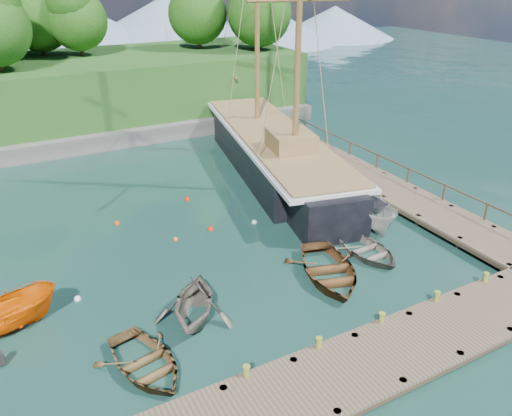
# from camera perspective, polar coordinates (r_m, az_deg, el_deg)

# --- Properties ---
(ground) EXTENTS (160.00, 160.00, 0.00)m
(ground) POSITION_cam_1_polar(r_m,az_deg,el_deg) (23.42, 1.90, -8.63)
(ground) COLOR #16352F
(ground) RESTS_ON ground
(dock_near) EXTENTS (20.00, 3.20, 1.10)m
(dock_near) POSITION_cam_1_polar(r_m,az_deg,el_deg) (20.18, 16.75, -14.97)
(dock_near) COLOR brown
(dock_near) RESTS_ON ground
(dock_east) EXTENTS (3.20, 24.00, 1.10)m
(dock_east) POSITION_cam_1_polar(r_m,az_deg,el_deg) (34.30, 12.75, 3.31)
(dock_east) COLOR brown
(dock_east) RESTS_ON ground
(bollard_0) EXTENTS (0.26, 0.26, 0.45)m
(bollard_0) POSITION_cam_1_polar(r_m,az_deg,el_deg) (18.51, -1.07, -19.94)
(bollard_0) COLOR olive
(bollard_0) RESTS_ON ground
(bollard_1) EXTENTS (0.26, 0.26, 0.45)m
(bollard_1) POSITION_cam_1_polar(r_m,az_deg,el_deg) (19.67, 7.06, -16.81)
(bollard_1) COLOR olive
(bollard_1) RESTS_ON ground
(bollard_2) EXTENTS (0.26, 0.26, 0.45)m
(bollard_2) POSITION_cam_1_polar(r_m,az_deg,el_deg) (21.18, 13.93, -13.83)
(bollard_2) COLOR olive
(bollard_2) RESTS_ON ground
(bollard_3) EXTENTS (0.26, 0.26, 0.45)m
(bollard_3) POSITION_cam_1_polar(r_m,az_deg,el_deg) (23.00, 19.66, -11.13)
(bollard_3) COLOR olive
(bollard_3) RESTS_ON ground
(bollard_4) EXTENTS (0.26, 0.26, 0.45)m
(bollard_4) POSITION_cam_1_polar(r_m,az_deg,el_deg) (25.04, 24.42, -8.76)
(bollard_4) COLOR olive
(bollard_4) RESTS_ON ground
(rowboat_0) EXTENTS (3.63, 4.55, 0.84)m
(rowboat_0) POSITION_cam_1_polar(r_m,az_deg,el_deg) (19.58, -12.46, -17.57)
(rowboat_0) COLOR brown
(rowboat_0) RESTS_ON ground
(rowboat_1) EXTENTS (4.85, 5.04, 2.04)m
(rowboat_1) POSITION_cam_1_polar(r_m,az_deg,el_deg) (21.49, -7.00, -12.48)
(rowboat_1) COLOR #645E53
(rowboat_1) RESTS_ON ground
(rowboat_2) EXTENTS (4.92, 5.85, 1.04)m
(rowboat_2) POSITION_cam_1_polar(r_m,az_deg,el_deg) (24.06, 8.26, -7.87)
(rowboat_2) COLOR #523319
(rowboat_2) RESTS_ON ground
(rowboat_3) EXTENTS (2.98, 4.08, 0.83)m
(rowboat_3) POSITION_cam_1_polar(r_m,az_deg,el_deg) (26.15, 12.52, -5.26)
(rowboat_3) COLOR #6B635A
(rowboat_3) RESTS_ON ground
(motorboat_orange) EXTENTS (4.70, 1.95, 1.78)m
(motorboat_orange) POSITION_cam_1_polar(r_m,az_deg,el_deg) (23.03, -27.05, -12.63)
(motorboat_orange) COLOR #E85D00
(motorboat_orange) RESTS_ON ground
(cabin_boat_white) EXTENTS (3.34, 5.52, 2.00)m
(cabin_boat_white) POSITION_cam_1_polar(r_m,az_deg,el_deg) (29.15, 12.70, -1.84)
(cabin_boat_white) COLOR beige
(cabin_boat_white) RESTS_ON ground
(schooner) EXTENTS (9.43, 28.21, 21.04)m
(schooner) POSITION_cam_1_polar(r_m,az_deg,el_deg) (35.62, 2.03, 6.07)
(schooner) COLOR black
(schooner) RESTS_ON ground
(mooring_buoy_0) EXTENTS (0.32, 0.32, 0.32)m
(mooring_buoy_0) POSITION_cam_1_polar(r_m,az_deg,el_deg) (23.76, -19.70, -9.82)
(mooring_buoy_0) COLOR white
(mooring_buoy_0) RESTS_ON ground
(mooring_buoy_1) EXTENTS (0.28, 0.28, 0.28)m
(mooring_buoy_1) POSITION_cam_1_polar(r_m,az_deg,el_deg) (27.22, -9.18, -3.62)
(mooring_buoy_1) COLOR #E5541A
(mooring_buoy_1) RESTS_ON ground
(mooring_buoy_2) EXTENTS (0.35, 0.35, 0.35)m
(mooring_buoy_2) POSITION_cam_1_polar(r_m,az_deg,el_deg) (28.01, -5.21, -2.46)
(mooring_buoy_2) COLOR red
(mooring_buoy_2) RESTS_ON ground
(mooring_buoy_3) EXTENTS (0.32, 0.32, 0.32)m
(mooring_buoy_3) POSITION_cam_1_polar(r_m,az_deg,el_deg) (28.61, -0.19, -1.70)
(mooring_buoy_3) COLOR silver
(mooring_buoy_3) RESTS_ON ground
(mooring_buoy_4) EXTENTS (0.33, 0.33, 0.33)m
(mooring_buoy_4) POSITION_cam_1_polar(r_m,az_deg,el_deg) (29.56, -15.57, -1.77)
(mooring_buoy_4) COLOR #FA3909
(mooring_buoy_4) RESTS_ON ground
(mooring_buoy_5) EXTENTS (0.35, 0.35, 0.35)m
(mooring_buoy_5) POSITION_cam_1_polar(r_m,az_deg,el_deg) (31.71, -7.87, 0.94)
(mooring_buoy_5) COLOR red
(mooring_buoy_5) RESTS_ON ground
(distant_ridge) EXTENTS (117.00, 40.00, 10.00)m
(distant_ridge) POSITION_cam_1_polar(r_m,az_deg,el_deg) (88.18, -20.12, 18.72)
(distant_ridge) COLOR #728CA5
(distant_ridge) RESTS_ON ground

